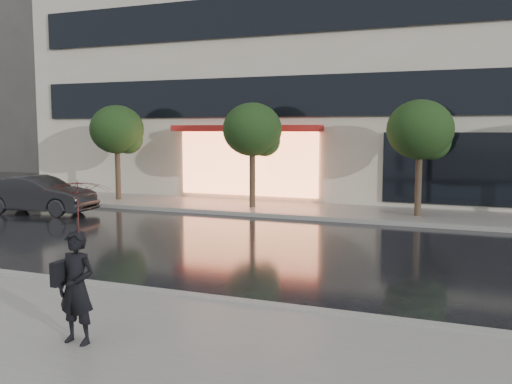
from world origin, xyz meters
The scene contains 12 objects.
ground centered at (0.00, 0.00, 0.00)m, with size 120.00×120.00×0.00m, color black.
sidewalk_near centered at (0.00, -3.25, 0.06)m, with size 60.00×4.50×0.12m, color slate.
sidewalk_far centered at (0.00, 10.25, 0.06)m, with size 60.00×3.50×0.12m, color slate.
curb_near centered at (0.00, -1.00, 0.07)m, with size 60.00×0.25×0.14m, color gray.
curb_far centered at (0.00, 8.50, 0.07)m, with size 60.00×0.25×0.14m, color gray.
office_building centered at (0.00, 17.97, 9.00)m, with size 30.00×12.76×18.00m.
bg_building_left centered at (-28.00, 26.00, 6.00)m, with size 14.00×10.00×12.00m, color #59544F.
tree_far_west centered at (-8.94, 10.03, 2.92)m, with size 2.20×2.20×3.99m.
tree_mid_west centered at (-2.94, 10.03, 2.92)m, with size 2.20×2.20×3.99m.
tree_mid_east centered at (3.06, 10.03, 2.92)m, with size 2.20×2.20×3.99m.
parked_car centered at (-9.73, 6.26, 0.68)m, with size 1.43×4.10×1.35m, color black.
pedestrian_with_umbrella centered at (0.05, -3.56, 1.61)m, with size 0.94×0.95×2.24m.
Camera 1 is at (5.07, -9.58, 3.01)m, focal length 40.00 mm.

